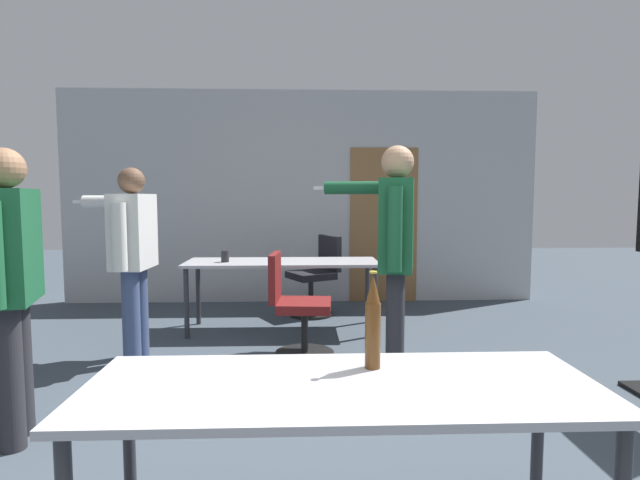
% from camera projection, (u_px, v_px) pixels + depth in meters
% --- Properties ---
extents(back_wall, '(6.26, 0.12, 2.80)m').
position_uv_depth(back_wall, '(303.00, 198.00, 6.64)').
color(back_wall, '#B2B5B7').
rests_on(back_wall, ground_plane).
extents(conference_table_near, '(1.83, 0.67, 0.73)m').
position_uv_depth(conference_table_near, '(342.00, 403.00, 1.79)').
color(conference_table_near, '#A8A8AD').
rests_on(conference_table_near, ground_plane).
extents(conference_table_far, '(1.99, 0.68, 0.73)m').
position_uv_depth(conference_table_far, '(282.00, 268.00, 5.21)').
color(conference_table_far, '#A8A8AD').
rests_on(conference_table_far, ground_plane).
extents(person_far_watching, '(0.76, 0.75, 1.77)m').
position_uv_depth(person_far_watching, '(394.00, 241.00, 3.66)').
color(person_far_watching, '#28282D').
rests_on(person_far_watching, ground_plane).
extents(person_near_casual, '(0.76, 0.72, 1.65)m').
position_uv_depth(person_near_casual, '(132.00, 247.00, 4.21)').
color(person_near_casual, '#3D4C75').
rests_on(person_near_casual, ground_plane).
extents(person_center_tall, '(0.88, 0.65, 1.67)m').
position_uv_depth(person_center_tall, '(6.00, 269.00, 2.77)').
color(person_center_tall, '#28282D').
rests_on(person_center_tall, ground_plane).
extents(office_chair_mid_tucked, '(0.67, 0.64, 0.94)m').
position_uv_depth(office_chair_mid_tucked, '(316.00, 278.00, 5.93)').
color(office_chair_mid_tucked, black).
rests_on(office_chair_mid_tucked, ground_plane).
extents(office_chair_far_left, '(0.57, 0.52, 0.91)m').
position_uv_depth(office_chair_far_left, '(296.00, 308.00, 4.39)').
color(office_chair_far_left, black).
rests_on(office_chair_far_left, ground_plane).
extents(beer_bottle, '(0.06, 0.06, 0.38)m').
position_uv_depth(beer_bottle, '(373.00, 323.00, 1.92)').
color(beer_bottle, '#563314').
rests_on(beer_bottle, conference_table_near).
extents(drink_cup, '(0.08, 0.08, 0.12)m').
position_uv_depth(drink_cup, '(225.00, 256.00, 5.12)').
color(drink_cup, '#232328').
rests_on(drink_cup, conference_table_far).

